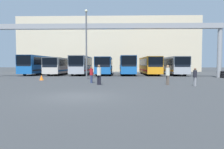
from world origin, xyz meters
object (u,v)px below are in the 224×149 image
object	(u,v)px
bus_slot_2	(82,64)
pedestrian_mid_right	(195,76)
bus_slot_4	(127,64)
traffic_cone	(42,78)
bus_slot_3	(104,65)
pedestrian_near_right	(91,74)
bus_slot_6	(173,65)
pedestrian_near_left	(99,74)
lamp_post	(86,42)
bus_slot_1	(61,65)
bus_slot_0	(39,64)
bus_slot_5	(149,65)
pedestrian_far_center	(168,74)

from	to	relation	value
bus_slot_2	pedestrian_mid_right	distance (m)	22.25
bus_slot_4	traffic_cone	xyz separation A→B (m)	(-10.67, -12.60, -1.57)
bus_slot_3	pedestrian_near_right	size ratio (longest dim) A/B	6.30
bus_slot_6	traffic_cone	world-z (taller)	bus_slot_6
bus_slot_4	pedestrian_near_left	distance (m)	17.94
bus_slot_2	bus_slot_3	xyz separation A→B (m)	(4.05, 0.18, -0.10)
bus_slot_6	pedestrian_near_right	bearing A→B (deg)	-128.58
pedestrian_near_left	lamp_post	distance (m)	8.21
bus_slot_1	bus_slot_4	bearing A→B (deg)	-2.59
bus_slot_1	bus_slot_6	bearing A→B (deg)	-2.18
bus_slot_0	bus_slot_4	xyz separation A→B (m)	(16.21, -0.49, -0.06)
bus_slot_2	bus_slot_5	distance (m)	12.17
pedestrian_near_left	bus_slot_0	bearing A→B (deg)	-35.09
bus_slot_2	pedestrian_mid_right	xyz separation A→B (m)	(13.09, -17.96, -1.03)
pedestrian_near_right	lamp_post	distance (m)	6.61
pedestrian_near_left	pedestrian_mid_right	world-z (taller)	pedestrian_near_left
bus_slot_0	bus_slot_3	bearing A→B (deg)	-3.13
bus_slot_5	pedestrian_far_center	size ratio (longest dim) A/B	6.36
lamp_post	bus_slot_4	bearing A→B (deg)	61.97
bus_slot_2	bus_slot_6	bearing A→B (deg)	0.47
pedestrian_near_left	bus_slot_5	bearing A→B (deg)	-93.00
bus_slot_1	pedestrian_far_center	xyz separation A→B (m)	(15.00, -18.04, -0.76)
pedestrian_near_right	pedestrian_mid_right	world-z (taller)	pedestrian_near_right
bus_slot_2	bus_slot_3	world-z (taller)	bus_slot_2
bus_slot_4	lamp_post	size ratio (longest dim) A/B	1.24
pedestrian_far_center	pedestrian_mid_right	xyz separation A→B (m)	(2.15, -0.83, -0.12)
pedestrian_mid_right	lamp_post	xyz separation A→B (m)	(-10.64, 7.70, 3.88)
bus_slot_3	traffic_cone	world-z (taller)	bus_slot_3
bus_slot_4	bus_slot_6	world-z (taller)	bus_slot_4
bus_slot_0	bus_slot_2	xyz separation A→B (m)	(8.10, -0.84, -0.06)
bus_slot_1	bus_slot_4	xyz separation A→B (m)	(12.15, -0.55, 0.16)
bus_slot_2	bus_slot_4	bearing A→B (deg)	2.50
pedestrian_near_right	pedestrian_near_left	world-z (taller)	pedestrian_near_left
bus_slot_1	bus_slot_5	xyz separation A→B (m)	(16.21, -0.21, 0.08)
pedestrian_near_right	bus_slot_1	bearing A→B (deg)	-149.62
bus_slot_6	pedestrian_far_center	distance (m)	18.07
bus_slot_2	bus_slot_4	xyz separation A→B (m)	(8.10, 0.35, 0.00)
bus_slot_0	pedestrian_far_center	bearing A→B (deg)	-43.35
bus_slot_0	pedestrian_mid_right	bearing A→B (deg)	-41.58
bus_slot_1	lamp_post	distance (m)	13.26
pedestrian_mid_right	bus_slot_3	bearing A→B (deg)	-158.42
bus_slot_1	pedestrian_near_right	distance (m)	18.17
bus_slot_2	pedestrian_near_left	bearing A→B (deg)	-74.84
pedestrian_near_left	traffic_cone	bearing A→B (deg)	-14.89
bus_slot_4	traffic_cone	distance (m)	16.59
pedestrian_near_left	lamp_post	bearing A→B (deg)	-52.70
bus_slot_2	bus_slot_5	bearing A→B (deg)	3.27
bus_slot_1	bus_slot_3	world-z (taller)	bus_slot_3
bus_slot_0	pedestrian_near_left	bearing A→B (deg)	-54.75
traffic_cone	bus_slot_3	bearing A→B (deg)	61.95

